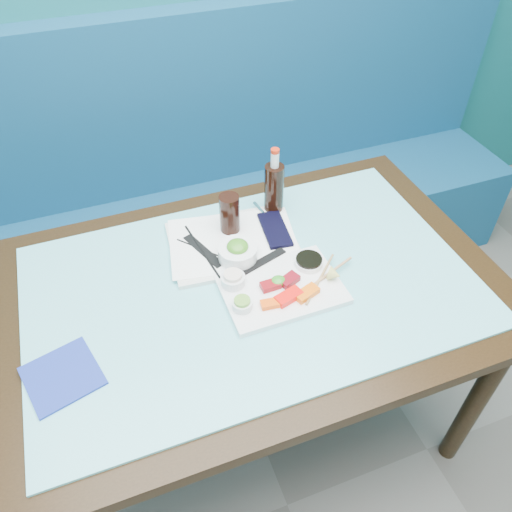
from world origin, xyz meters
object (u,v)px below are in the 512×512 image
object	(u,v)px
cola_glass	(230,214)
cola_bottle_body	(274,190)
dining_table	(252,305)
blue_napkin	(62,376)
sashimi_plate	(281,288)
serving_tray	(233,243)
booth_bench	(187,213)
seaweed_bowl	(238,253)

from	to	relation	value
cola_glass	cola_bottle_body	bearing A→B (deg)	17.24
dining_table	cola_glass	distance (m)	0.28
dining_table	blue_napkin	distance (m)	0.54
sashimi_plate	serving_tray	world-z (taller)	sashimi_plate
booth_bench	blue_napkin	world-z (taller)	booth_bench
serving_tray	cola_bottle_body	size ratio (longest dim) A/B	2.14
cola_bottle_body	blue_napkin	size ratio (longest dim) A/B	1.07
cola_glass	cola_bottle_body	size ratio (longest dim) A/B	0.72
dining_table	cola_glass	world-z (taller)	cola_glass
cola_glass	blue_napkin	world-z (taller)	cola_glass
sashimi_plate	serving_tray	xyz separation A→B (m)	(-0.07, 0.22, -0.00)
seaweed_bowl	cola_bottle_body	size ratio (longest dim) A/B	0.65
dining_table	sashimi_plate	xyz separation A→B (m)	(0.07, -0.05, 0.10)
seaweed_bowl	booth_bench	bearing A→B (deg)	89.45
booth_bench	seaweed_bowl	distance (m)	0.86
sashimi_plate	seaweed_bowl	bearing A→B (deg)	117.11
seaweed_bowl	cola_bottle_body	bearing A→B (deg)	44.61
blue_napkin	dining_table	bearing A→B (deg)	13.52
serving_tray	blue_napkin	size ratio (longest dim) A/B	2.30
dining_table	serving_tray	size ratio (longest dim) A/B	3.77
booth_bench	cola_bottle_body	distance (m)	0.76
dining_table	serving_tray	bearing A→B (deg)	89.03
cola_glass	cola_bottle_body	distance (m)	0.17
dining_table	seaweed_bowl	xyz separation A→B (m)	(-0.01, 0.09, 0.13)
cola_glass	sashimi_plate	bearing A→B (deg)	-78.62
cola_glass	booth_bench	bearing A→B (deg)	91.19
sashimi_plate	blue_napkin	distance (m)	0.59
cola_glass	cola_bottle_body	world-z (taller)	cola_bottle_body
serving_tray	seaweed_bowl	distance (m)	0.08
booth_bench	seaweed_bowl	world-z (taller)	booth_bench
sashimi_plate	seaweed_bowl	distance (m)	0.17
seaweed_bowl	cola_glass	world-z (taller)	cola_glass
sashimi_plate	blue_napkin	xyz separation A→B (m)	(-0.59, -0.07, -0.01)
cola_glass	seaweed_bowl	bearing A→B (deg)	-98.75
serving_tray	booth_bench	bearing A→B (deg)	95.36
cola_glass	dining_table	bearing A→B (deg)	-93.29
serving_tray	cola_bottle_body	xyz separation A→B (m)	(0.17, 0.11, 0.08)
booth_bench	cola_glass	size ratio (longest dim) A/B	23.92
booth_bench	blue_napkin	size ratio (longest dim) A/B	18.55
serving_tray	sashimi_plate	bearing A→B (deg)	-68.33
booth_bench	serving_tray	bearing A→B (deg)	-89.76
serving_tray	seaweed_bowl	bearing A→B (deg)	-92.48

